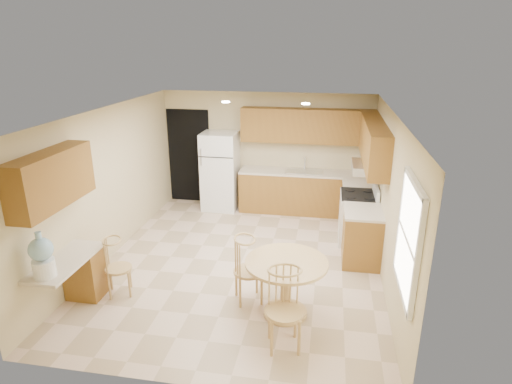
% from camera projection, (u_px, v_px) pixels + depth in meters
% --- Properties ---
extents(floor, '(5.50, 5.50, 0.00)m').
position_uv_depth(floor, '(241.00, 263.00, 7.13)').
color(floor, '#CFB196').
rests_on(floor, ground).
extents(ceiling, '(4.50, 5.50, 0.02)m').
position_uv_depth(ceiling, '(239.00, 112.00, 6.30)').
color(ceiling, white).
rests_on(ceiling, wall_back).
extents(wall_back, '(4.50, 0.02, 2.50)m').
position_uv_depth(wall_back, '(266.00, 151.00, 9.28)').
color(wall_back, '#C6B585').
rests_on(wall_back, floor).
extents(wall_front, '(4.50, 0.02, 2.50)m').
position_uv_depth(wall_front, '(183.00, 284.00, 4.16)').
color(wall_front, '#C6B585').
rests_on(wall_front, floor).
extents(wall_left, '(0.02, 5.50, 2.50)m').
position_uv_depth(wall_left, '(108.00, 184.00, 7.08)').
color(wall_left, '#C6B585').
rests_on(wall_left, floor).
extents(wall_right, '(0.02, 5.50, 2.50)m').
position_uv_depth(wall_right, '(388.00, 201.00, 6.36)').
color(wall_right, '#C6B585').
rests_on(wall_right, floor).
extents(doorway, '(0.90, 0.02, 2.10)m').
position_uv_depth(doorway, '(189.00, 156.00, 9.61)').
color(doorway, black).
rests_on(doorway, floor).
extents(base_cab_back, '(2.75, 0.60, 0.87)m').
position_uv_depth(base_cab_back, '(304.00, 193.00, 9.13)').
color(base_cab_back, olive).
rests_on(base_cab_back, floor).
extents(counter_back, '(2.75, 0.63, 0.04)m').
position_uv_depth(counter_back, '(305.00, 172.00, 8.98)').
color(counter_back, beige).
rests_on(counter_back, base_cab_back).
extents(base_cab_right_a, '(0.60, 0.59, 0.87)m').
position_uv_depth(base_cab_right_a, '(357.00, 206.00, 8.40)').
color(base_cab_right_a, olive).
rests_on(base_cab_right_a, floor).
extents(counter_right_a, '(0.63, 0.59, 0.04)m').
position_uv_depth(counter_right_a, '(359.00, 184.00, 8.25)').
color(counter_right_a, beige).
rests_on(counter_right_a, base_cab_right_a).
extents(base_cab_right_b, '(0.60, 0.80, 0.87)m').
position_uv_depth(base_cab_right_b, '(362.00, 237.00, 7.05)').
color(base_cab_right_b, olive).
rests_on(base_cab_right_b, floor).
extents(counter_right_b, '(0.63, 0.80, 0.04)m').
position_uv_depth(counter_right_b, '(364.00, 212.00, 6.90)').
color(counter_right_b, beige).
rests_on(counter_right_b, base_cab_right_b).
extents(upper_cab_back, '(2.75, 0.33, 0.70)m').
position_uv_depth(upper_cab_back, '(307.00, 126.00, 8.78)').
color(upper_cab_back, olive).
rests_on(upper_cab_back, wall_back).
extents(upper_cab_right, '(0.33, 2.42, 0.70)m').
position_uv_depth(upper_cab_right, '(374.00, 143.00, 7.31)').
color(upper_cab_right, olive).
rests_on(upper_cab_right, wall_right).
extents(upper_cab_left, '(0.33, 1.40, 0.70)m').
position_uv_depth(upper_cab_left, '(52.00, 179.00, 5.37)').
color(upper_cab_left, olive).
rests_on(upper_cab_left, wall_left).
extents(sink, '(0.78, 0.44, 0.01)m').
position_uv_depth(sink, '(304.00, 171.00, 8.97)').
color(sink, silver).
rests_on(sink, counter_back).
extents(range_hood, '(0.50, 0.76, 0.14)m').
position_uv_depth(range_hood, '(367.00, 167.00, 7.44)').
color(range_hood, silver).
rests_on(range_hood, upper_cab_right).
extents(desk_pedestal, '(0.48, 0.42, 0.72)m').
position_uv_depth(desk_pedestal, '(86.00, 273.00, 6.11)').
color(desk_pedestal, olive).
rests_on(desk_pedestal, floor).
extents(desk_top, '(0.50, 1.20, 0.04)m').
position_uv_depth(desk_top, '(66.00, 261.00, 5.63)').
color(desk_top, beige).
rests_on(desk_top, desk_pedestal).
extents(window, '(0.06, 1.12, 1.30)m').
position_uv_depth(window, '(409.00, 238.00, 4.56)').
color(window, white).
rests_on(window, wall_right).
extents(can_light_a, '(0.14, 0.14, 0.02)m').
position_uv_depth(can_light_a, '(226.00, 102.00, 7.51)').
color(can_light_a, white).
rests_on(can_light_a, ceiling).
extents(can_light_b, '(0.14, 0.14, 0.02)m').
position_uv_depth(can_light_b, '(306.00, 104.00, 7.28)').
color(can_light_b, white).
rests_on(can_light_b, ceiling).
extents(refrigerator, '(0.74, 0.72, 1.68)m').
position_uv_depth(refrigerator, '(220.00, 171.00, 9.24)').
color(refrigerator, white).
rests_on(refrigerator, floor).
extents(stove, '(0.65, 0.76, 1.09)m').
position_uv_depth(stove, '(358.00, 217.00, 7.77)').
color(stove, white).
rests_on(stove, floor).
extents(dining_table, '(1.08, 1.08, 0.80)m').
position_uv_depth(dining_table, '(286.00, 280.00, 5.61)').
color(dining_table, tan).
rests_on(dining_table, floor).
extents(chair_table_a, '(0.43, 0.55, 0.96)m').
position_uv_depth(chair_table_a, '(247.00, 266.00, 5.83)').
color(chair_table_a, tan).
rests_on(chair_table_a, floor).
extents(chair_table_b, '(0.45, 0.47, 1.01)m').
position_uv_depth(chair_table_b, '(284.00, 307.00, 4.88)').
color(chair_table_b, tan).
rests_on(chair_table_b, floor).
extents(chair_desk, '(0.38, 0.49, 0.86)m').
position_uv_depth(chair_desk, '(115.00, 264.00, 6.02)').
color(chair_desk, tan).
rests_on(chair_desk, floor).
extents(water_crock, '(0.29, 0.29, 0.60)m').
position_uv_depth(water_crock, '(42.00, 257.00, 5.14)').
color(water_crock, white).
rests_on(water_crock, desk_top).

